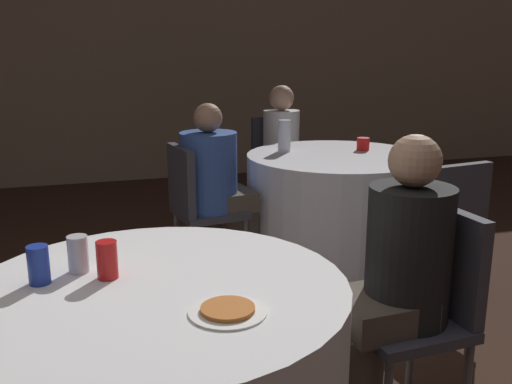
{
  "coord_description": "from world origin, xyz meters",
  "views": [
    {
      "loc": [
        -0.25,
        -1.66,
        1.44
      ],
      "look_at": [
        0.45,
        0.64,
        0.83
      ],
      "focal_mm": 40.0,
      "sensor_mm": 36.0,
      "label": 1
    }
  ],
  "objects_px": {
    "pizza_plate_near": "(228,310)",
    "soda_can_silver": "(78,254)",
    "soda_can_blue": "(39,265)",
    "chair_near_east": "(425,298)",
    "person_white_shirt": "(285,156)",
    "chair_far_west": "(196,200)",
    "table_far": "(336,206)",
    "person_blue_shirt": "(220,190)",
    "chair_far_south": "(444,224)",
    "person_black_shirt": "(388,293)",
    "chair_far_north": "(277,158)",
    "bottle_far": "(284,136)",
    "soda_can_red": "(107,260)"
  },
  "relations": [
    {
      "from": "pizza_plate_near",
      "to": "table_far",
      "type": "bearing_deg",
      "value": 58.14
    },
    {
      "from": "chair_far_north",
      "to": "person_white_shirt",
      "type": "xyz_separation_m",
      "value": [
        0.01,
        -0.17,
        0.04
      ]
    },
    {
      "from": "chair_near_east",
      "to": "chair_far_west",
      "type": "xyz_separation_m",
      "value": [
        -0.55,
        1.66,
        0.0
      ]
    },
    {
      "from": "soda_can_silver",
      "to": "chair_far_west",
      "type": "bearing_deg",
      "value": 66.0
    },
    {
      "from": "chair_far_west",
      "to": "table_far",
      "type": "bearing_deg",
      "value": 90.0
    },
    {
      "from": "chair_far_west",
      "to": "pizza_plate_near",
      "type": "bearing_deg",
      "value": -17.17
    },
    {
      "from": "pizza_plate_near",
      "to": "bottle_far",
      "type": "distance_m",
      "value": 2.55
    },
    {
      "from": "chair_far_south",
      "to": "person_black_shirt",
      "type": "distance_m",
      "value": 1.13
    },
    {
      "from": "person_blue_shirt",
      "to": "pizza_plate_near",
      "type": "bearing_deg",
      "value": -21.44
    },
    {
      "from": "chair_far_west",
      "to": "soda_can_silver",
      "type": "xyz_separation_m",
      "value": [
        -0.68,
        -1.53,
        0.26
      ]
    },
    {
      "from": "bottle_far",
      "to": "soda_can_silver",
      "type": "bearing_deg",
      "value": -126.09
    },
    {
      "from": "table_far",
      "to": "chair_far_north",
      "type": "relative_size",
      "value": 1.45
    },
    {
      "from": "person_blue_shirt",
      "to": "soda_can_blue",
      "type": "bearing_deg",
      "value": -39.24
    },
    {
      "from": "chair_near_east",
      "to": "person_black_shirt",
      "type": "relative_size",
      "value": 0.75
    },
    {
      "from": "person_black_shirt",
      "to": "person_white_shirt",
      "type": "distance_m",
      "value": 2.75
    },
    {
      "from": "chair_far_south",
      "to": "person_black_shirt",
      "type": "xyz_separation_m",
      "value": [
        -0.79,
        -0.8,
        0.05
      ]
    },
    {
      "from": "pizza_plate_near",
      "to": "soda_can_silver",
      "type": "height_order",
      "value": "soda_can_silver"
    },
    {
      "from": "person_blue_shirt",
      "to": "soda_can_red",
      "type": "xyz_separation_m",
      "value": [
        -0.75,
        -1.64,
        0.22
      ]
    },
    {
      "from": "chair_far_south",
      "to": "table_far",
      "type": "bearing_deg",
      "value": 90.0
    },
    {
      "from": "person_white_shirt",
      "to": "soda_can_blue",
      "type": "relative_size",
      "value": 9.39
    },
    {
      "from": "chair_far_west",
      "to": "soda_can_silver",
      "type": "height_order",
      "value": "chair_far_west"
    },
    {
      "from": "soda_can_blue",
      "to": "soda_can_silver",
      "type": "height_order",
      "value": "same"
    },
    {
      "from": "chair_far_north",
      "to": "soda_can_silver",
      "type": "relative_size",
      "value": 7.1
    },
    {
      "from": "person_white_shirt",
      "to": "chair_far_west",
      "type": "bearing_deg",
      "value": 42.23
    },
    {
      "from": "table_far",
      "to": "person_white_shirt",
      "type": "distance_m",
      "value": 0.89
    },
    {
      "from": "table_far",
      "to": "bottle_far",
      "type": "xyz_separation_m",
      "value": [
        -0.31,
        0.23,
        0.48
      ]
    },
    {
      "from": "chair_near_east",
      "to": "bottle_far",
      "type": "height_order",
      "value": "bottle_far"
    },
    {
      "from": "soda_can_silver",
      "to": "chair_near_east",
      "type": "bearing_deg",
      "value": -5.8
    },
    {
      "from": "chair_far_west",
      "to": "soda_can_blue",
      "type": "distance_m",
      "value": 1.8
    },
    {
      "from": "soda_can_blue",
      "to": "table_far",
      "type": "bearing_deg",
      "value": 43.86
    },
    {
      "from": "pizza_plate_near",
      "to": "soda_can_silver",
      "type": "xyz_separation_m",
      "value": [
        -0.39,
        0.43,
        0.05
      ]
    },
    {
      "from": "soda_can_silver",
      "to": "bottle_far",
      "type": "height_order",
      "value": "bottle_far"
    },
    {
      "from": "table_far",
      "to": "chair_near_east",
      "type": "distance_m",
      "value": 1.88
    },
    {
      "from": "soda_can_blue",
      "to": "soda_can_silver",
      "type": "bearing_deg",
      "value": 28.65
    },
    {
      "from": "chair_far_west",
      "to": "soda_can_blue",
      "type": "relative_size",
      "value": 7.1
    },
    {
      "from": "pizza_plate_near",
      "to": "soda_can_red",
      "type": "distance_m",
      "value": 0.47
    },
    {
      "from": "bottle_far",
      "to": "pizza_plate_near",
      "type": "bearing_deg",
      "value": -113.21
    },
    {
      "from": "person_white_shirt",
      "to": "soda_can_silver",
      "type": "distance_m",
      "value": 3.04
    },
    {
      "from": "chair_far_west",
      "to": "chair_far_south",
      "type": "height_order",
      "value": "same"
    },
    {
      "from": "chair_near_east",
      "to": "person_white_shirt",
      "type": "distance_m",
      "value": 2.71
    },
    {
      "from": "person_blue_shirt",
      "to": "soda_can_silver",
      "type": "distance_m",
      "value": 1.78
    },
    {
      "from": "chair_far_north",
      "to": "person_black_shirt",
      "type": "relative_size",
      "value": 0.75
    },
    {
      "from": "table_far",
      "to": "bottle_far",
      "type": "height_order",
      "value": "bottle_far"
    },
    {
      "from": "table_far",
      "to": "person_blue_shirt",
      "type": "xyz_separation_m",
      "value": [
        -0.87,
        -0.13,
        0.21
      ]
    },
    {
      "from": "person_blue_shirt",
      "to": "bottle_far",
      "type": "xyz_separation_m",
      "value": [
        0.56,
        0.36,
        0.27
      ]
    },
    {
      "from": "chair_near_east",
      "to": "person_white_shirt",
      "type": "height_order",
      "value": "person_white_shirt"
    },
    {
      "from": "person_black_shirt",
      "to": "person_blue_shirt",
      "type": "bearing_deg",
      "value": 4.17
    },
    {
      "from": "soda_can_silver",
      "to": "bottle_far",
      "type": "distance_m",
      "value": 2.37
    },
    {
      "from": "table_far",
      "to": "chair_far_south",
      "type": "height_order",
      "value": "chair_far_south"
    },
    {
      "from": "chair_near_east",
      "to": "soda_can_blue",
      "type": "xyz_separation_m",
      "value": [
        -1.35,
        0.06,
        0.26
      ]
    }
  ]
}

